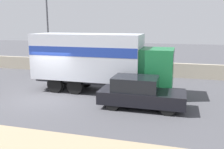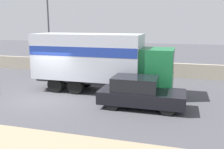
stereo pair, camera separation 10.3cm
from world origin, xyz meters
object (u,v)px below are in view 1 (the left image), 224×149
at_px(street_lamp, 48,23).
at_px(car_hatchback, 140,93).
at_px(box_truck, 97,59).
at_px(pedestrian, 33,63).

distance_m(street_lamp, car_hatchback, 11.76).
xyz_separation_m(street_lamp, box_truck, (5.88, -4.61, -2.10)).
bearing_deg(box_truck, street_lamp, 141.88).
xyz_separation_m(car_hatchback, pedestrian, (-9.80, 5.93, 0.15)).
distance_m(car_hatchback, pedestrian, 11.45).
bearing_deg(car_hatchback, pedestrian, 148.80).
relative_size(street_lamp, car_hatchback, 1.71).
height_order(street_lamp, pedestrian, street_lamp).
xyz_separation_m(box_truck, pedestrian, (-6.80, 3.62, -1.14)).
xyz_separation_m(box_truck, car_hatchback, (3.00, -2.32, -1.29)).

